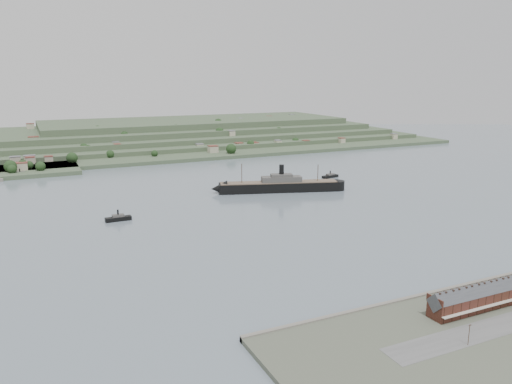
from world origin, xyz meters
name	(u,v)px	position (x,y,z in m)	size (l,w,h in m)	color
ground	(299,211)	(0.00, 0.00, 0.00)	(1400.00, 1400.00, 0.00)	slate
terrace_row	(486,295)	(-10.00, -168.02, 6.84)	(55.60, 9.80, 11.07)	#432217
far_peninsula	(179,135)	(27.91, 393.10, 11.88)	(760.00, 309.00, 30.00)	#33472F
steamship	(276,186)	(12.18, 60.55, 4.98)	(109.29, 44.75, 26.96)	black
tugboat	(118,218)	(-121.80, 28.32, 1.86)	(17.05, 4.86, 7.63)	black
ferry_west	(20,174)	(-179.91, 225.00, 1.68)	(18.76, 5.88, 6.96)	black
ferry_east	(330,176)	(85.88, 90.91, 1.60)	(18.31, 8.57, 6.63)	black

